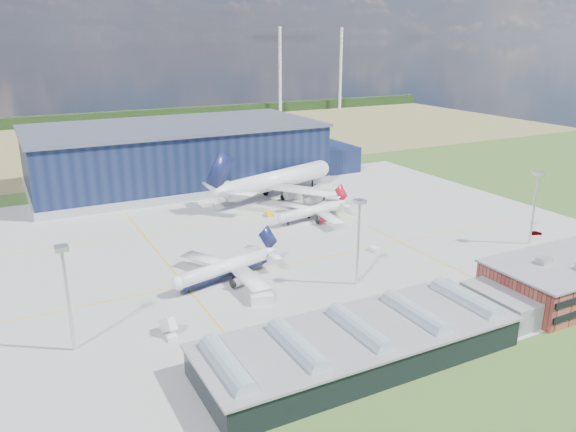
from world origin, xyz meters
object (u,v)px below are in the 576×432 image
object	(u,v)px
gse_cart_a	(374,249)
gse_tug_b	(394,307)
gse_tug_c	(269,214)
gse_cart_b	(210,204)
light_mast_west	(66,282)
light_mast_center	(359,228)
airstair	(168,328)
gse_van_a	(262,299)
car_b	(410,302)
airliner_widebody	(278,170)
ops_building	(575,276)
airliner_red	(311,206)
car_a	(536,233)
hangar	(182,157)
airliner_navy	(224,261)
light_mast_east	(536,196)

from	to	relation	value
gse_cart_a	gse_tug_b	bearing A→B (deg)	-130.04
gse_tug_c	gse_cart_b	size ratio (longest dim) A/B	1.23
light_mast_west	gse_tug_b	xyz separation A→B (m)	(69.68, -16.00, -14.80)
light_mast_center	airstair	size ratio (longest dim) A/B	5.17
light_mast_center	gse_van_a	xyz separation A→B (m)	(-26.74, 1.10, -14.22)
light_mast_west	light_mast_center	xyz separation A→B (m)	(70.00, 0.00, 0.00)
gse_tug_c	car_b	distance (m)	79.01
light_mast_center	airliner_widebody	bearing A→B (deg)	76.95
ops_building	gse_van_a	size ratio (longest dim) A/B	8.31
light_mast_west	gse_cart_b	xyz separation A→B (m)	(60.66, 85.55, -14.81)
car_b	gse_tug_c	bearing A→B (deg)	-6.59
airliner_widebody	airliner_red	bearing A→B (deg)	-115.24
light_mast_center	car_a	world-z (taller)	light_mast_center
gse_tug_c	hangar	bearing A→B (deg)	110.52
gse_tug_b	car_b	xyz separation A→B (m)	(5.41, 0.56, -0.09)
airliner_navy	car_b	world-z (taller)	airliner_navy
ops_building	light_mast_east	bearing A→B (deg)	56.32
light_mast_west	gse_van_a	bearing A→B (deg)	1.45
light_mast_center	gse_tug_b	distance (m)	21.79
airliner_red	gse_cart_a	xyz separation A→B (m)	(1.99, -34.75, -4.69)
gse_tug_b	gse_cart_b	xyz separation A→B (m)	(-9.02, 101.55, -0.02)
light_mast_west	gse_tug_c	size ratio (longest dim) A/B	6.55
airliner_red	gse_van_a	distance (m)	66.67
hangar	gse_cart_b	distance (m)	40.83
light_mast_west	light_mast_east	xyz separation A→B (m)	(135.00, 0.00, 0.00)
light_mast_east	airliner_red	world-z (taller)	light_mast_east
light_mast_east	car_b	bearing A→B (deg)	-165.55
light_mast_west	airliner_navy	xyz separation A→B (m)	(40.12, 18.00, -9.65)
hangar	light_mast_west	bearing A→B (deg)	-116.71
light_mast_center	gse_cart_b	xyz separation A→B (m)	(-9.34, 85.55, -14.81)
ops_building	gse_cart_a	xyz separation A→B (m)	(-26.89, 47.25, -4.15)
gse_cart_a	light_mast_west	bearing A→B (deg)	-179.96
gse_cart_b	airliner_red	bearing A→B (deg)	-119.54
airliner_navy	hangar	bearing A→B (deg)	-117.60
gse_tug_c	gse_cart_b	bearing A→B (deg)	132.72
gse_tug_c	car_a	xyz separation A→B (m)	(68.41, -58.81, -0.11)
light_mast_west	light_mast_east	distance (m)	135.00
ops_building	light_mast_west	distance (m)	119.33
gse_tug_b	gse_cart_a	world-z (taller)	gse_cart_a
ops_building	gse_van_a	bearing A→B (deg)	156.56
gse_tug_b	airstair	bearing A→B (deg)	-171.55
gse_cart_a	car_a	size ratio (longest dim) A/B	0.77
gse_tug_b	gse_van_a	size ratio (longest dim) A/B	0.53
airliner_widebody	gse_van_a	world-z (taller)	airliner_widebody
airliner_widebody	car_a	distance (m)	97.32
car_b	car_a	bearing A→B (deg)	-80.00
gse_van_a	airstair	xyz separation A→B (m)	(-24.17, -3.68, 0.21)
car_a	car_b	distance (m)	71.61
hangar	car_a	world-z (taller)	hangar
gse_tug_b	car_b	distance (m)	5.44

